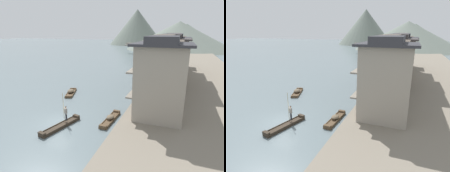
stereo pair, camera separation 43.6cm
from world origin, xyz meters
The scene contains 21 objects.
ground_plane centered at (0.00, 0.00, 0.00)m, with size 400.00×400.00×0.00m, color slate.
riverbank_right centered at (15.49, 30.00, 0.30)m, with size 18.00×110.00×0.61m, color slate.
boat_foreground_poled centered at (0.85, -0.86, 0.17)m, with size 2.02×5.07×0.51m.
boatman_person centered at (1.02, -0.04, 1.52)m, with size 0.52×0.37×3.04m.
boat_moored_nearest centered at (4.45, 38.92, 0.27)m, with size 1.22×4.20×0.75m.
boat_moored_second centered at (4.65, 53.15, 0.17)m, with size 2.08×5.85×0.53m.
boat_moored_third centered at (-4.14, 9.18, 0.27)m, with size 2.57×4.47×0.75m.
boat_moored_far centered at (5.23, 2.39, 0.23)m, with size 1.03×4.47×0.67m.
boat_midriver_drifting centered at (4.42, 24.88, 0.19)m, with size 1.82×5.38×0.60m.
house_waterfront_nearest centered at (10.29, 4.32, 4.92)m, with size 6.16×5.98×8.74m.
house_waterfront_second centered at (9.82, 10.64, 4.92)m, with size 5.21×6.31×8.74m.
house_waterfront_tall centered at (10.37, 17.01, 4.91)m, with size 6.30×6.61×8.74m.
house_waterfront_narrow centered at (10.46, 23.52, 4.90)m, with size 6.49×7.37×8.74m.
house_waterfront_far centered at (10.06, 30.95, 4.91)m, with size 5.68×6.92×8.74m.
house_waterfront_end centered at (10.14, 37.63, 3.62)m, with size 5.83×5.54×6.14m.
mooring_post_dock_near centered at (6.84, 7.51, 0.96)m, with size 0.20×0.20×0.71m, color #473828.
mooring_post_dock_mid centered at (6.84, 14.86, 1.07)m, with size 0.20×0.20×0.94m, color #473828.
stone_bridge centered at (0.00, 68.27, 3.04)m, with size 24.07×2.40×4.70m.
hill_far_west centered at (13.49, 103.41, 6.82)m, with size 44.11×44.11×13.65m, color #5B6B5B.
hill_far_centre centered at (-20.76, 128.47, 12.47)m, with size 40.23×40.23×24.95m, color slate.
hill_far_east centered at (9.91, 97.10, 7.42)m, with size 56.69×56.69×14.83m, color slate.
Camera 1 is at (12.11, -15.91, 9.83)m, focal length 30.35 mm.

